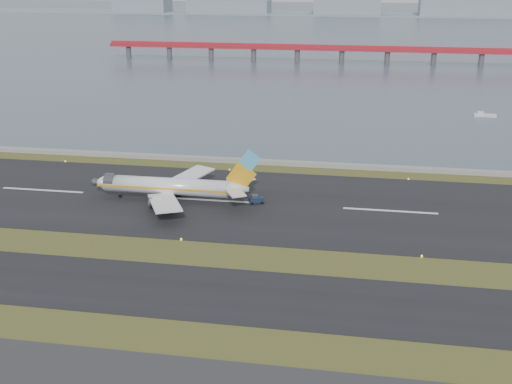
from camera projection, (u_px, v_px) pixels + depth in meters
The scene contains 10 objects.
ground at pixel (170, 257), 116.00m from camera, with size 1000.00×1000.00×0.00m, color #384418.
taxiway_strip at pixel (148, 288), 104.84m from camera, with size 1000.00×18.00×0.10m, color black.
runway_strip at pixel (209, 200), 143.86m from camera, with size 1000.00×45.00×0.10m, color black.
seawall at pixel (235, 161), 171.59m from camera, with size 1000.00×2.50×1.00m, color gray.
bay_water at pixel (329, 28), 543.46m from camera, with size 1400.00×800.00×1.30m, color #445361.
red_pier at pixel (342, 50), 342.72m from camera, with size 260.00×5.00×10.20m.
far_shoreline at pixel (351, 9), 687.96m from camera, with size 1400.00×80.00×60.50m.
airliner at pixel (173, 187), 142.32m from camera, with size 38.52×32.89×12.80m.
pushback_tug at pixel (256, 199), 141.73m from camera, with size 3.57×2.76×2.02m.
workboat_near at pixel (484, 115), 223.47m from camera, with size 7.58×2.63×1.82m.
Camera 1 is at (33.12, -101.30, 49.82)m, focal length 45.00 mm.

